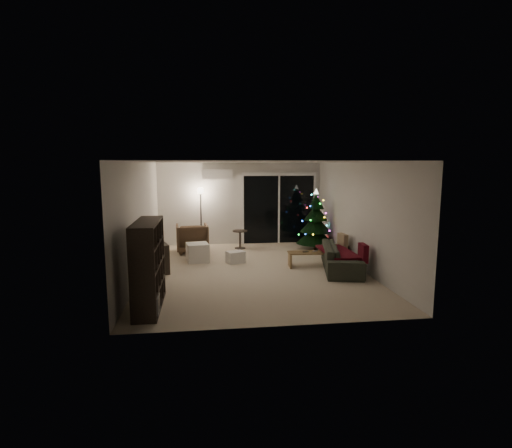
{
  "coord_description": "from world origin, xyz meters",
  "views": [
    {
      "loc": [
        -1.11,
        -8.94,
        2.44
      ],
      "look_at": [
        0.1,
        0.3,
        1.05
      ],
      "focal_mm": 28.0,
      "sensor_mm": 36.0,
      "label": 1
    }
  ],
  "objects_px": {
    "armchair": "(192,238)",
    "coffee_table": "(311,259)",
    "bookshelf": "(137,265)",
    "christmas_tree": "(316,220)",
    "sofa": "(342,257)",
    "media_cabinet": "(156,256)"
  },
  "relations": [
    {
      "from": "armchair",
      "to": "coffee_table",
      "type": "distance_m",
      "value": 3.51
    },
    {
      "from": "christmas_tree",
      "to": "armchair",
      "type": "bearing_deg",
      "value": 176.84
    },
    {
      "from": "bookshelf",
      "to": "christmas_tree",
      "type": "xyz_separation_m",
      "value": [
        4.29,
        4.16,
        0.13
      ]
    },
    {
      "from": "armchair",
      "to": "sofa",
      "type": "xyz_separation_m",
      "value": [
        3.51,
        -2.38,
        -0.1
      ]
    },
    {
      "from": "coffee_table",
      "to": "sofa",
      "type": "bearing_deg",
      "value": -29.34
    },
    {
      "from": "christmas_tree",
      "to": "media_cabinet",
      "type": "bearing_deg",
      "value": -158.79
    },
    {
      "from": "media_cabinet",
      "to": "sofa",
      "type": "bearing_deg",
      "value": -25.5
    },
    {
      "from": "bookshelf",
      "to": "armchair",
      "type": "height_order",
      "value": "bookshelf"
    },
    {
      "from": "sofa",
      "to": "christmas_tree",
      "type": "height_order",
      "value": "christmas_tree"
    },
    {
      "from": "media_cabinet",
      "to": "armchair",
      "type": "relative_size",
      "value": 1.22
    },
    {
      "from": "coffee_table",
      "to": "christmas_tree",
      "type": "xyz_separation_m",
      "value": [
        0.6,
        1.78,
        0.71
      ]
    },
    {
      "from": "bookshelf",
      "to": "armchair",
      "type": "relative_size",
      "value": 1.7
    },
    {
      "from": "bookshelf",
      "to": "media_cabinet",
      "type": "relative_size",
      "value": 1.4
    },
    {
      "from": "media_cabinet",
      "to": "christmas_tree",
      "type": "xyz_separation_m",
      "value": [
        4.29,
        1.66,
        0.55
      ]
    },
    {
      "from": "armchair",
      "to": "coffee_table",
      "type": "bearing_deg",
      "value": 141.24
    },
    {
      "from": "sofa",
      "to": "coffee_table",
      "type": "relative_size",
      "value": 1.83
    },
    {
      "from": "media_cabinet",
      "to": "coffee_table",
      "type": "xyz_separation_m",
      "value": [
        3.69,
        -0.12,
        -0.16
      ]
    },
    {
      "from": "armchair",
      "to": "christmas_tree",
      "type": "distance_m",
      "value": 3.53
    },
    {
      "from": "bookshelf",
      "to": "sofa",
      "type": "xyz_separation_m",
      "value": [
        4.3,
        1.98,
        -0.45
      ]
    },
    {
      "from": "bookshelf",
      "to": "sofa",
      "type": "bearing_deg",
      "value": 41.71
    },
    {
      "from": "armchair",
      "to": "sofa",
      "type": "bearing_deg",
      "value": 141.38
    },
    {
      "from": "armchair",
      "to": "christmas_tree",
      "type": "bearing_deg",
      "value": 172.37
    }
  ]
}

